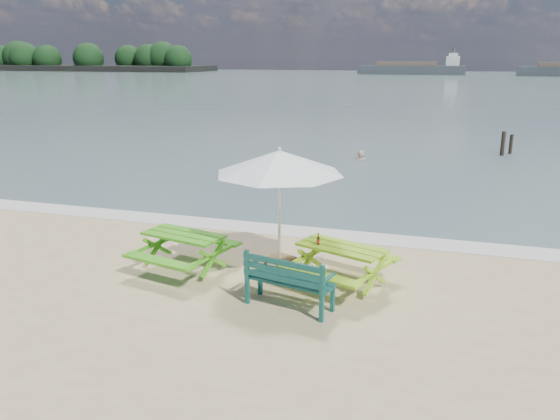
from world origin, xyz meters
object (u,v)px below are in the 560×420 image
(park_bench, at_px, (289,291))
(beer_bottle, at_px, (318,241))
(picnic_table_left, at_px, (184,253))
(swimmer, at_px, (360,170))
(side_table, at_px, (279,265))
(patio_umbrella, at_px, (279,162))
(picnic_table_right, at_px, (341,266))

(park_bench, distance_m, beer_bottle, 1.33)
(picnic_table_left, distance_m, swimmer, 13.80)
(side_table, xyz_separation_m, patio_umbrella, (0.00, -0.00, 2.12))
(park_bench, bearing_deg, beer_bottle, 78.70)
(side_table, height_order, beer_bottle, beer_bottle)
(swimmer, bearing_deg, picnic_table_right, -82.89)
(park_bench, distance_m, patio_umbrella, 2.55)
(picnic_table_right, height_order, patio_umbrella, patio_umbrella)
(beer_bottle, bearing_deg, picnic_table_right, 5.97)
(picnic_table_left, bearing_deg, beer_bottle, 2.65)
(picnic_table_left, bearing_deg, patio_umbrella, 12.20)
(beer_bottle, bearing_deg, side_table, 161.67)
(patio_umbrella, bearing_deg, side_table, 104.04)
(park_bench, relative_size, patio_umbrella, 0.50)
(swimmer, bearing_deg, park_bench, -86.10)
(picnic_table_left, distance_m, picnic_table_right, 3.22)
(park_bench, bearing_deg, side_table, 113.15)
(picnic_table_right, bearing_deg, picnic_table_left, -176.89)
(beer_bottle, bearing_deg, picnic_table_left, -177.35)
(park_bench, xyz_separation_m, patio_umbrella, (-0.62, 1.46, 1.99))
(patio_umbrella, relative_size, swimmer, 1.90)
(picnic_table_left, height_order, side_table, picnic_table_left)
(patio_umbrella, height_order, beer_bottle, patio_umbrella)
(patio_umbrella, bearing_deg, picnic_table_left, -167.80)
(picnic_table_left, relative_size, patio_umbrella, 0.66)
(patio_umbrella, relative_size, beer_bottle, 13.96)
(picnic_table_right, bearing_deg, patio_umbrella, 169.66)
(picnic_table_right, xyz_separation_m, beer_bottle, (-0.45, -0.05, 0.49))
(patio_umbrella, xyz_separation_m, swimmer, (-0.38, 13.27, -2.76))
(picnic_table_right, relative_size, swimmer, 1.33)
(patio_umbrella, bearing_deg, swimmer, 91.64)
(beer_bottle, distance_m, swimmer, 13.68)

